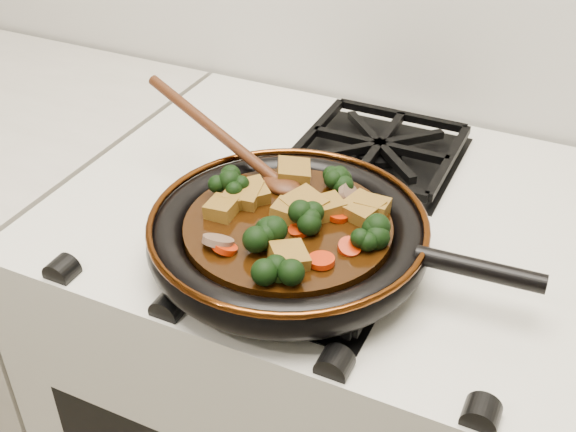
% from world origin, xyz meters
% --- Properties ---
extents(stove, '(0.76, 0.60, 0.90)m').
position_xyz_m(stove, '(0.00, 1.69, 0.45)').
color(stove, beige).
rests_on(stove, ground).
extents(burner_grate_front, '(0.23, 0.23, 0.03)m').
position_xyz_m(burner_grate_front, '(0.00, 1.55, 0.91)').
color(burner_grate_front, black).
rests_on(burner_grate_front, stove).
extents(burner_grate_back, '(0.23, 0.23, 0.03)m').
position_xyz_m(burner_grate_back, '(0.00, 1.83, 0.91)').
color(burner_grate_back, black).
rests_on(burner_grate_back, stove).
extents(skillet, '(0.46, 0.33, 0.05)m').
position_xyz_m(skillet, '(-0.01, 1.55, 0.94)').
color(skillet, black).
rests_on(skillet, burner_grate_front).
extents(braising_sauce, '(0.25, 0.25, 0.02)m').
position_xyz_m(braising_sauce, '(-0.02, 1.55, 0.95)').
color(braising_sauce, black).
rests_on(braising_sauce, skillet).
extents(tofu_cube_0, '(0.05, 0.05, 0.03)m').
position_xyz_m(tofu_cube_0, '(0.06, 1.60, 0.97)').
color(tofu_cube_0, brown).
rests_on(tofu_cube_0, braising_sauce).
extents(tofu_cube_1, '(0.06, 0.06, 0.03)m').
position_xyz_m(tofu_cube_1, '(0.02, 1.48, 0.97)').
color(tofu_cube_1, brown).
rests_on(tofu_cube_1, braising_sauce).
extents(tofu_cube_2, '(0.04, 0.04, 0.03)m').
position_xyz_m(tofu_cube_2, '(0.06, 1.61, 0.97)').
color(tofu_cube_2, brown).
rests_on(tofu_cube_2, braising_sauce).
extents(tofu_cube_3, '(0.06, 0.06, 0.03)m').
position_xyz_m(tofu_cube_3, '(-0.08, 1.57, 0.97)').
color(tofu_cube_3, brown).
rests_on(tofu_cube_3, braising_sauce).
extents(tofu_cube_4, '(0.04, 0.04, 0.02)m').
position_xyz_m(tofu_cube_4, '(-0.10, 1.53, 0.97)').
color(tofu_cube_4, brown).
rests_on(tofu_cube_4, braising_sauce).
extents(tofu_cube_5, '(0.04, 0.04, 0.03)m').
position_xyz_m(tofu_cube_5, '(-0.02, 1.56, 0.97)').
color(tofu_cube_5, brown).
rests_on(tofu_cube_5, braising_sauce).
extents(tofu_cube_6, '(0.06, 0.06, 0.03)m').
position_xyz_m(tofu_cube_6, '(-0.01, 1.57, 0.97)').
color(tofu_cube_6, brown).
rests_on(tofu_cube_6, braising_sauce).
extents(tofu_cube_7, '(0.05, 0.05, 0.03)m').
position_xyz_m(tofu_cube_7, '(0.02, 1.58, 0.97)').
color(tofu_cube_7, brown).
rests_on(tofu_cube_7, braising_sauce).
extents(tofu_cube_8, '(0.06, 0.06, 0.03)m').
position_xyz_m(tofu_cube_8, '(-0.05, 1.64, 0.97)').
color(tofu_cube_8, brown).
rests_on(tofu_cube_8, braising_sauce).
extents(tofu_cube_9, '(0.05, 0.05, 0.03)m').
position_xyz_m(tofu_cube_9, '(-0.09, 1.56, 0.97)').
color(tofu_cube_9, brown).
rests_on(tofu_cube_9, braising_sauce).
extents(broccoli_floret_0, '(0.08, 0.08, 0.07)m').
position_xyz_m(broccoli_floret_0, '(-0.02, 1.49, 0.97)').
color(broccoli_floret_0, black).
rests_on(broccoli_floret_0, braising_sauce).
extents(broccoli_floret_1, '(0.08, 0.09, 0.07)m').
position_xyz_m(broccoli_floret_1, '(0.01, 1.55, 0.97)').
color(broccoli_floret_1, black).
rests_on(broccoli_floret_1, braising_sauce).
extents(broccoli_floret_2, '(0.08, 0.09, 0.07)m').
position_xyz_m(broccoli_floret_2, '(0.02, 1.45, 0.97)').
color(broccoli_floret_2, black).
rests_on(broccoli_floret_2, braising_sauce).
extents(broccoli_floret_3, '(0.08, 0.08, 0.07)m').
position_xyz_m(broccoli_floret_3, '(-0.11, 1.56, 0.97)').
color(broccoli_floret_3, black).
rests_on(broccoli_floret_3, braising_sauce).
extents(broccoli_floret_4, '(0.08, 0.08, 0.06)m').
position_xyz_m(broccoli_floret_4, '(0.01, 1.64, 0.97)').
color(broccoli_floret_4, black).
rests_on(broccoli_floret_4, braising_sauce).
extents(broccoli_floret_5, '(0.09, 0.09, 0.07)m').
position_xyz_m(broccoli_floret_5, '(0.08, 1.55, 0.97)').
color(broccoli_floret_5, black).
rests_on(broccoli_floret_5, braising_sauce).
extents(carrot_coin_0, '(0.03, 0.03, 0.01)m').
position_xyz_m(carrot_coin_0, '(0.04, 1.61, 0.96)').
color(carrot_coin_0, '#B02204').
rests_on(carrot_coin_0, braising_sauce).
extents(carrot_coin_1, '(0.03, 0.03, 0.02)m').
position_xyz_m(carrot_coin_1, '(0.00, 1.54, 0.96)').
color(carrot_coin_1, '#B02204').
rests_on(carrot_coin_1, braising_sauce).
extents(carrot_coin_2, '(0.03, 0.03, 0.01)m').
position_xyz_m(carrot_coin_2, '(0.05, 1.49, 0.96)').
color(carrot_coin_2, '#B02204').
rests_on(carrot_coin_2, braising_sauce).
extents(carrot_coin_3, '(0.03, 0.03, 0.02)m').
position_xyz_m(carrot_coin_3, '(-0.06, 1.47, 0.96)').
color(carrot_coin_3, '#B02204').
rests_on(carrot_coin_3, braising_sauce).
extents(carrot_coin_4, '(0.03, 0.03, 0.01)m').
position_xyz_m(carrot_coin_4, '(0.03, 1.58, 0.96)').
color(carrot_coin_4, '#B02204').
rests_on(carrot_coin_4, braising_sauce).
extents(carrot_coin_5, '(0.03, 0.03, 0.02)m').
position_xyz_m(carrot_coin_5, '(0.07, 1.53, 0.96)').
color(carrot_coin_5, '#B02204').
rests_on(carrot_coin_5, braising_sauce).
extents(mushroom_slice_0, '(0.04, 0.04, 0.02)m').
position_xyz_m(mushroom_slice_0, '(-0.07, 1.47, 0.97)').
color(mushroom_slice_0, brown).
rests_on(mushroom_slice_0, braising_sauce).
extents(mushroom_slice_1, '(0.03, 0.03, 0.03)m').
position_xyz_m(mushroom_slice_1, '(0.03, 1.62, 0.97)').
color(mushroom_slice_1, brown).
rests_on(mushroom_slice_1, braising_sauce).
extents(mushroom_slice_2, '(0.05, 0.05, 0.02)m').
position_xyz_m(mushroom_slice_2, '(0.06, 1.59, 0.97)').
color(mushroom_slice_2, brown).
rests_on(mushroom_slice_2, braising_sauce).
extents(wooden_spoon, '(0.16, 0.08, 0.26)m').
position_xyz_m(wooden_spoon, '(-0.13, 1.64, 0.98)').
color(wooden_spoon, '#401E0D').
rests_on(wooden_spoon, braising_sauce).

